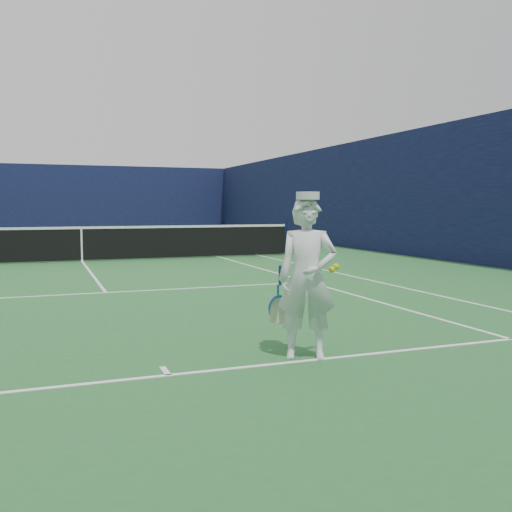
% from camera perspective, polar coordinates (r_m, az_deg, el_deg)
% --- Properties ---
extents(ground, '(80.00, 80.00, 0.00)m').
position_cam_1_polar(ground, '(17.15, -17.00, -0.53)').
color(ground, '#25612D').
rests_on(ground, ground).
extents(court_markings, '(11.03, 23.83, 0.01)m').
position_cam_1_polar(court_markings, '(17.15, -17.00, -0.52)').
color(court_markings, white).
rests_on(court_markings, ground).
extents(windscreen_fence, '(20.12, 36.12, 4.00)m').
position_cam_1_polar(windscreen_fence, '(17.08, -17.17, 6.16)').
color(windscreen_fence, '#0F1437').
rests_on(windscreen_fence, ground).
extents(tennis_net, '(12.88, 0.09, 1.07)m').
position_cam_1_polar(tennis_net, '(17.11, -17.04, 1.32)').
color(tennis_net, '#141E4C').
rests_on(tennis_net, ground).
extents(tennis_player, '(0.72, 0.71, 1.73)m').
position_cam_1_polar(tennis_player, '(5.92, 5.12, -2.18)').
color(tennis_player, white).
rests_on(tennis_player, ground).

